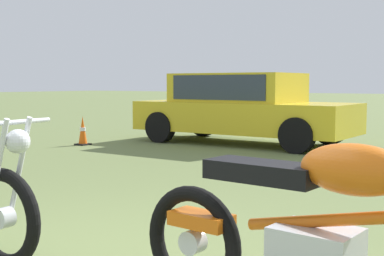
{
  "coord_description": "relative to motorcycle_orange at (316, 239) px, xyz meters",
  "views": [
    {
      "loc": [
        2.4,
        -2.34,
        1.24
      ],
      "look_at": [
        -0.68,
        2.11,
        0.78
      ],
      "focal_mm": 49.77,
      "sensor_mm": 36.0,
      "label": 1
    }
  ],
  "objects": [
    {
      "name": "motorcycle_orange",
      "position": [
        0.0,
        0.0,
        0.0
      ],
      "size": [
        2.13,
        0.64,
        1.02
      ],
      "rotation": [
        0.0,
        0.0,
        -0.07
      ],
      "color": "black",
      "rests_on": "ground"
    },
    {
      "name": "car_yellow",
      "position": [
        -4.42,
        7.1,
        0.31
      ],
      "size": [
        4.46,
        1.86,
        1.43
      ],
      "rotation": [
        0.0,
        0.0,
        -0.0
      ],
      "color": "gold",
      "rests_on": "ground"
    },
    {
      "name": "traffic_cone",
      "position": [
        -6.87,
        5.04,
        -0.22
      ],
      "size": [
        0.25,
        0.25,
        0.58
      ],
      "color": "#EA590F",
      "rests_on": "ground"
    }
  ]
}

